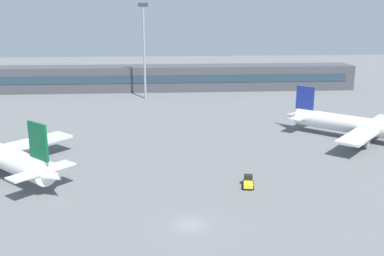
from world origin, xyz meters
name	(u,v)px	position (x,y,z in m)	size (l,w,h in m)	color
ground_plane	(178,141)	(0.00, 40.00, 0.00)	(400.00, 400.00, 0.00)	slate
terminal_building	(170,78)	(0.00, 107.80, 4.50)	(136.26, 12.13, 9.00)	#3F4247
airplane_mid	(377,128)	(43.52, 35.37, 3.32)	(34.62, 32.77, 10.90)	silver
baggage_tug_yellow	(248,182)	(10.55, 12.89, 0.80)	(2.36, 3.82, 1.75)	yellow
floodlight_tower_west	(144,45)	(-8.69, 91.66, 17.59)	(3.20, 0.80, 30.99)	gray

